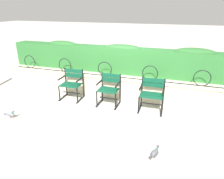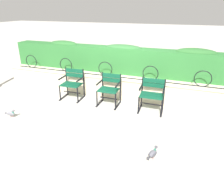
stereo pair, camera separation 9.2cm
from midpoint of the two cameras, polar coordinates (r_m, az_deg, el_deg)
The scene contains 9 objects.
ground_plane at distance 5.37m, azimuth 0.01°, elevation -5.96°, with size 60.00×60.00×0.00m, color #BCB7AD.
stone_wall at distance 5.99m, azimuth 2.85°, elevation 0.59°, with size 7.56×0.41×0.66m.
iron_arch_fence at distance 5.87m, azimuth -0.66°, elevation 5.32°, with size 7.02×0.02×0.42m.
hedge_row at distance 6.15m, azimuth 4.12°, elevation 8.32°, with size 7.41×0.47×0.86m.
park_chair_left at distance 6.06m, azimuth -10.48°, elevation 1.81°, with size 0.62×0.54×0.86m.
park_chair_centre at distance 5.57m, azimuth -0.25°, elevation 0.32°, with size 0.57×0.53×0.84m.
park_chair_right at distance 5.34m, azimuth 11.53°, elevation -1.15°, with size 0.63×0.54×0.82m.
pigeon_near_chairs at distance 5.57m, azimuth -25.87°, elevation -5.94°, with size 0.29×0.12×0.22m.
pigeon_far_side at distance 3.87m, azimuth 11.94°, elevation -16.96°, with size 0.17×0.28×0.22m.
Camera 2 is at (1.64, -4.45, 2.51)m, focal length 32.96 mm.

